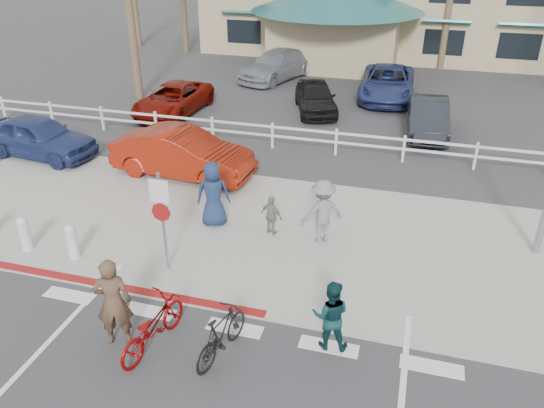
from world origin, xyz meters
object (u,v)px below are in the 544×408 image
(sign_post, at_px, (163,218))
(bike_black, at_px, (221,334))
(bike_red, at_px, (152,326))
(car_white_sedan, at_px, (182,154))
(car_red_compact, at_px, (39,137))

(sign_post, height_order, bike_black, sign_post)
(bike_red, relative_size, car_white_sedan, 0.41)
(bike_red, xyz_separation_m, car_white_sedan, (-2.83, 7.69, 0.28))
(bike_black, height_order, car_white_sedan, car_white_sedan)
(bike_black, relative_size, car_white_sedan, 0.36)
(sign_post, xyz_separation_m, bike_black, (2.32, -2.37, -0.94))
(sign_post, relative_size, car_white_sedan, 0.61)
(bike_red, distance_m, car_red_compact, 11.55)
(sign_post, relative_size, bike_black, 1.71)
(car_white_sedan, bearing_deg, bike_black, -146.09)
(bike_black, bearing_deg, bike_red, 18.99)
(sign_post, distance_m, bike_red, 2.85)
(bike_red, bearing_deg, car_red_compact, -32.18)
(bike_black, relative_size, car_red_compact, 0.39)
(bike_red, height_order, bike_black, bike_black)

